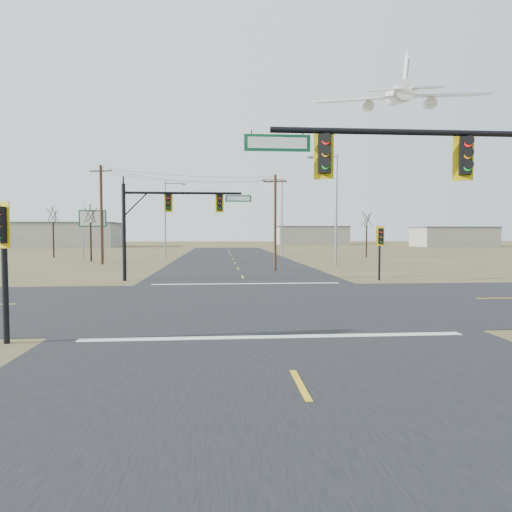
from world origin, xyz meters
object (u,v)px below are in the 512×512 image
Objects in this scene: mast_arm_near at (470,176)px; bare_tree_c at (367,218)px; utility_pole_near at (275,220)px; streetlight_b at (280,212)px; mast_arm_far at (170,211)px; highway_sign at (93,225)px; streetlight_a at (334,204)px; pedestal_signal_sw at (2,239)px; utility_pole_far at (101,213)px; streetlight_c at (167,216)px; bare_tree_a at (90,213)px; pedestal_signal_ne at (380,240)px; bare_tree_b at (53,214)px.

mast_arm_near is 1.54× the size of bare_tree_c.
streetlight_b is at bearing 81.51° from utility_pole_near.
mast_arm_far is at bearing -107.05° from streetlight_b.
streetlight_a is (26.61, -11.58, 1.92)m from highway_sign.
mast_arm_far reaches higher than pedestal_signal_sw.
mast_arm_far is at bearing -62.43° from utility_pole_far.
pedestal_signal_sw is 43.59m from highway_sign.
mast_arm_far is 27.40m from highway_sign.
utility_pole_near reaches higher than bare_tree_c.
utility_pole_far reaches higher than utility_pole_near.
streetlight_a is 1.65× the size of bare_tree_c.
bare_tree_c is at bearing 46.13° from streetlight_a.
streetlight_c is at bearing 93.24° from mast_arm_far.
streetlight_b is 18.58m from streetlight_c.
bare_tree_a reaches higher than bare_tree_c.
streetlight_c is (-3.21, 26.75, 0.68)m from mast_arm_far.
utility_pole_near reaches higher than pedestal_signal_sw.
mast_arm_near is 1.01× the size of utility_pole_far.
utility_pole_far is 23.93m from streetlight_a.
mast_arm_far is (-10.38, 19.34, -0.06)m from mast_arm_near.
mast_arm_far reaches higher than pedestal_signal_ne.
pedestal_signal_ne is 45.87m from bare_tree_b.
streetlight_c is (-17.58, 28.04, 2.67)m from pedestal_signal_ne.
highway_sign is (-8.90, 42.66, 1.18)m from pedestal_signal_sw.
highway_sign is 0.90× the size of bare_tree_c.
streetlight_c is at bearing 60.31° from utility_pole_far.
pedestal_signal_ne is at bearing -85.36° from streetlight_b.
streetlight_c reaches higher than pedestal_signal_ne.
streetlight_a is 27.67m from bare_tree_a.
streetlight_b reaches higher than utility_pole_far.
bare_tree_b is (-32.88, 31.83, 3.05)m from pedestal_signal_ne.
pedestal_signal_ne is at bearing -106.51° from bare_tree_c.
pedestal_signal_ne is 0.33× the size of streetlight_b.
utility_pole_near is (-2.20, 26.77, -0.50)m from mast_arm_near.
pedestal_signal_ne is 24.02m from pedestal_signal_sw.
mast_arm_near reaches higher than pedestal_signal_sw.
streetlight_b is (15.46, 54.52, 3.37)m from pedestal_signal_sw.
bare_tree_c is (34.89, 3.35, 0.98)m from highway_sign.
mast_arm_near is 0.94× the size of streetlight_a.
utility_pole_near is 19.50m from utility_pole_far.
streetlight_c is 26.32m from bare_tree_c.
pedestal_signal_sw is 0.70× the size of highway_sign.
mast_arm_far is 2.35× the size of pedestal_signal_ne.
bare_tree_a is 11.04m from bare_tree_b.
utility_pole_far is at bearing -135.50° from streetlight_b.
utility_pole_near is 22.46m from streetlight_c.
streetlight_b reaches higher than utility_pole_near.
streetlight_a reaches higher than pedestal_signal_sw.
bare_tree_a is (-26.16, 8.99, -0.62)m from streetlight_a.
pedestal_signal_ne is 0.34× the size of streetlight_a.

